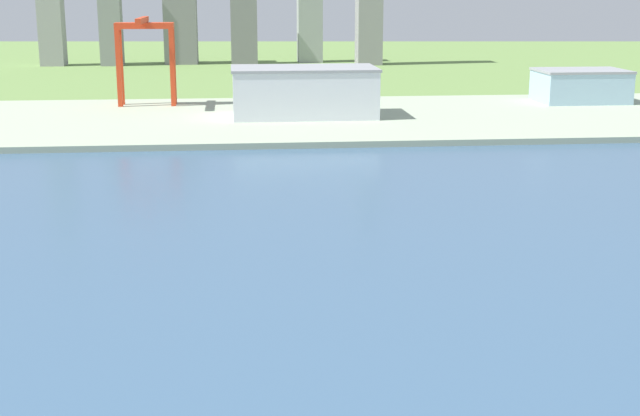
{
  "coord_description": "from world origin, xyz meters",
  "views": [
    {
      "loc": [
        -32.82,
        97.5,
        57.11
      ],
      "look_at": [
        -18.6,
        241.39,
        21.63
      ],
      "focal_mm": 50.23,
      "sensor_mm": 36.0,
      "label": 1
    }
  ],
  "objects": [
    {
      "name": "port_crane_red",
      "position": [
        -73.15,
        533.18,
        32.81
      ],
      "size": [
        27.45,
        40.81,
        41.85
      ],
      "color": "red",
      "rests_on": "industrial_pier"
    },
    {
      "name": "water_bay",
      "position": [
        0.0,
        240.0,
        0.07
      ],
      "size": [
        840.0,
        360.0,
        0.15
      ],
      "primitive_type": "cube",
      "color": "#385675",
      "rests_on": "ground"
    },
    {
      "name": "warehouse_annex",
      "position": [
        139.4,
        526.91,
        10.54
      ],
      "size": [
        42.8,
        31.07,
        16.03
      ],
      "color": "#99BCD1",
      "rests_on": "industrial_pier"
    },
    {
      "name": "warehouse_main",
      "position": [
        -1.16,
        489.93,
        13.25
      ],
      "size": [
        63.41,
        35.94,
        21.46
      ],
      "color": "silver",
      "rests_on": "industrial_pier"
    },
    {
      "name": "industrial_pier",
      "position": [
        0.0,
        490.0,
        1.25
      ],
      "size": [
        840.0,
        140.0,
        2.5
      ],
      "primitive_type": "cube",
      "color": "#99A78B",
      "rests_on": "ground"
    },
    {
      "name": "ground_plane",
      "position": [
        0.0,
        300.0,
        0.0
      ],
      "size": [
        2400.0,
        2400.0,
        0.0
      ],
      "primitive_type": "plane",
      "color": "#628342"
    }
  ]
}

